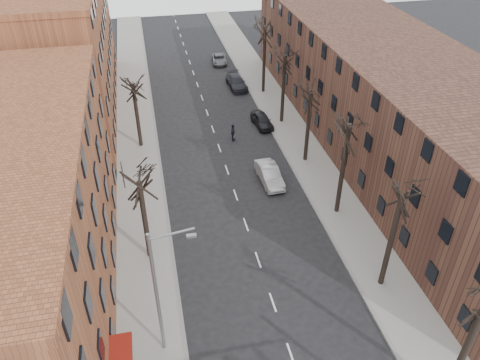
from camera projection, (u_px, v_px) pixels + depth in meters
sidewalk_left at (137, 141)px, 47.58m from camera, size 4.00×90.00×0.15m
sidewalk_right at (288, 125)px, 50.34m from camera, size 4.00×90.00×0.15m
building_left_far at (49, 51)px, 49.45m from camera, size 12.00×28.00×14.00m
building_right at (386, 96)px, 44.89m from camera, size 12.00×50.00×10.00m
tree_right_b at (380, 284)px, 31.88m from camera, size 5.20×5.20×10.80m
tree_right_c at (336, 212)px, 38.29m from camera, size 5.20×5.20×11.60m
tree_right_d at (305, 161)px, 44.71m from camera, size 5.20×5.20×10.00m
tree_right_e at (281, 122)px, 51.12m from camera, size 5.20×5.20×10.80m
tree_right_f at (263, 92)px, 57.53m from camera, size 5.20×5.20×11.60m
tree_left_a at (150, 256)px, 34.07m from camera, size 5.20×5.20×9.50m
tree_left_b at (141, 146)px, 46.89m from camera, size 5.20×5.20×9.50m
streetlight at (159, 290)px, 24.89m from camera, size 2.45×0.22×9.03m
silver_sedan at (269, 175)px, 41.43m from camera, size 1.81×4.60×1.49m
parked_car_near at (262, 120)px, 50.04m from camera, size 2.00×4.14×1.36m
parked_car_mid at (236, 82)px, 58.29m from camera, size 2.24×5.02×1.43m
parked_car_far at (219, 59)px, 65.19m from camera, size 2.30×4.31×1.15m
pedestrian_crossing at (233, 133)px, 47.33m from camera, size 0.76×1.16×1.83m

